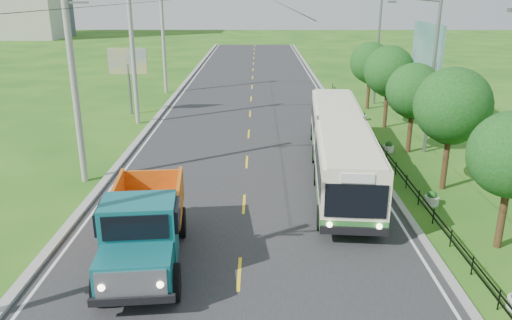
{
  "coord_description": "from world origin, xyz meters",
  "views": [
    {
      "loc": [
        0.64,
        -15.07,
        9.23
      ],
      "look_at": [
        0.55,
        6.74,
        1.9
      ],
      "focal_mm": 35.0,
      "sensor_mm": 36.0,
      "label": 1
    }
  ],
  "objects_px": {
    "tree_fourth": "(414,93)",
    "planter_mid": "(388,147)",
    "tree_third": "(452,109)",
    "streetlight_mid": "(430,71)",
    "tree_second": "(511,158)",
    "dump_truck": "(144,223)",
    "planter_far": "(362,116)",
    "bus": "(340,142)",
    "pole_far": "(164,39)",
    "pole_mid": "(133,54)",
    "billboard_right": "(427,52)",
    "billboard_left": "(128,65)",
    "tree_fifth": "(389,73)",
    "pole_near": "(75,83)",
    "streetlight_far": "(376,47)",
    "planter_near": "(432,199)",
    "tree_back": "(371,65)"
  },
  "relations": [
    {
      "from": "planter_mid",
      "to": "bus",
      "type": "relative_size",
      "value": 0.04
    },
    {
      "from": "tree_second",
      "to": "dump_truck",
      "type": "relative_size",
      "value": 0.76
    },
    {
      "from": "planter_near",
      "to": "tree_back",
      "type": "bearing_deg",
      "value": 86.43
    },
    {
      "from": "streetlight_far",
      "to": "billboard_left",
      "type": "distance_m",
      "value": 20.56
    },
    {
      "from": "tree_fourth",
      "to": "planter_mid",
      "type": "relative_size",
      "value": 8.06
    },
    {
      "from": "billboard_left",
      "to": "billboard_right",
      "type": "distance_m",
      "value": 22.21
    },
    {
      "from": "pole_far",
      "to": "streetlight_far",
      "type": "xyz_separation_m",
      "value": [
        18.9,
        -5.0,
        -0.19
      ]
    },
    {
      "from": "tree_fourth",
      "to": "planter_near",
      "type": "relative_size",
      "value": 8.06
    },
    {
      "from": "tree_second",
      "to": "tree_fifth",
      "type": "bearing_deg",
      "value": 90.0
    },
    {
      "from": "tree_second",
      "to": "tree_back",
      "type": "relative_size",
      "value": 0.96
    },
    {
      "from": "planter_near",
      "to": "bus",
      "type": "bearing_deg",
      "value": 133.87
    },
    {
      "from": "pole_mid",
      "to": "planter_far",
      "type": "xyz_separation_m",
      "value": [
        16.86,
        1.0,
        -4.81
      ]
    },
    {
      "from": "planter_near",
      "to": "pole_mid",
      "type": "bearing_deg",
      "value": 138.35
    },
    {
      "from": "tree_fifth",
      "to": "streetlight_mid",
      "type": "xyz_separation_m",
      "value": [
        0.79,
        -6.14,
        1.05
      ]
    },
    {
      "from": "pole_far",
      "to": "planter_mid",
      "type": "height_order",
      "value": "pole_far"
    },
    {
      "from": "tree_third",
      "to": "streetlight_mid",
      "type": "height_order",
      "value": "streetlight_mid"
    },
    {
      "from": "tree_fifth",
      "to": "dump_truck",
      "type": "relative_size",
      "value": 0.83
    },
    {
      "from": "tree_fifth",
      "to": "billboard_left",
      "type": "relative_size",
      "value": 1.12
    },
    {
      "from": "tree_second",
      "to": "billboard_right",
      "type": "xyz_separation_m",
      "value": [
        2.44,
        17.86,
        1.83
      ]
    },
    {
      "from": "pole_far",
      "to": "tree_fifth",
      "type": "relative_size",
      "value": 1.72
    },
    {
      "from": "planter_far",
      "to": "bus",
      "type": "relative_size",
      "value": 0.04
    },
    {
      "from": "tree_fourth",
      "to": "planter_far",
      "type": "bearing_deg",
      "value": 99.08
    },
    {
      "from": "billboard_left",
      "to": "billboard_right",
      "type": "relative_size",
      "value": 0.71
    },
    {
      "from": "pole_far",
      "to": "bus",
      "type": "distance_m",
      "value": 26.84
    },
    {
      "from": "billboard_left",
      "to": "tree_fourth",
      "type": "bearing_deg",
      "value": -26.99
    },
    {
      "from": "pole_near",
      "to": "planter_far",
      "type": "relative_size",
      "value": 14.93
    },
    {
      "from": "billboard_right",
      "to": "pole_near",
      "type": "bearing_deg",
      "value": -151.86
    },
    {
      "from": "pole_far",
      "to": "tree_third",
      "type": "distance_m",
      "value": 30.78
    },
    {
      "from": "pole_near",
      "to": "streetlight_far",
      "type": "relative_size",
      "value": 1.1
    },
    {
      "from": "planter_near",
      "to": "bus",
      "type": "distance_m",
      "value": 5.55
    },
    {
      "from": "pole_mid",
      "to": "billboard_right",
      "type": "height_order",
      "value": "pole_mid"
    },
    {
      "from": "pole_near",
      "to": "streetlight_far",
      "type": "distance_m",
      "value": 26.8
    },
    {
      "from": "pole_mid",
      "to": "tree_fifth",
      "type": "relative_size",
      "value": 1.72
    },
    {
      "from": "pole_mid",
      "to": "tree_third",
      "type": "bearing_deg",
      "value": -35.36
    },
    {
      "from": "billboard_right",
      "to": "streetlight_mid",
      "type": "bearing_deg",
      "value": -105.44
    },
    {
      "from": "tree_third",
      "to": "planter_mid",
      "type": "height_order",
      "value": "tree_third"
    },
    {
      "from": "tree_back",
      "to": "planter_far",
      "type": "distance_m",
      "value": 5.48
    },
    {
      "from": "tree_fourth",
      "to": "pole_far",
      "type": "bearing_deg",
      "value": 133.85
    },
    {
      "from": "tree_back",
      "to": "planter_far",
      "type": "xyz_separation_m",
      "value": [
        -1.26,
        -4.14,
        -3.37
      ]
    },
    {
      "from": "streetlight_far",
      "to": "planter_mid",
      "type": "relative_size",
      "value": 13.54
    },
    {
      "from": "tree_third",
      "to": "streetlight_mid",
      "type": "xyz_separation_m",
      "value": [
        0.79,
        5.86,
        0.92
      ]
    },
    {
      "from": "streetlight_mid",
      "to": "billboard_left",
      "type": "relative_size",
      "value": 1.74
    },
    {
      "from": "pole_far",
      "to": "tree_fourth",
      "type": "relative_size",
      "value": 1.85
    },
    {
      "from": "tree_second",
      "to": "tree_fourth",
      "type": "height_order",
      "value": "tree_fourth"
    },
    {
      "from": "planter_near",
      "to": "planter_mid",
      "type": "distance_m",
      "value": 8.0
    },
    {
      "from": "pole_far",
      "to": "planter_far",
      "type": "bearing_deg",
      "value": -33.12
    },
    {
      "from": "tree_second",
      "to": "tree_third",
      "type": "height_order",
      "value": "tree_third"
    },
    {
      "from": "pole_mid",
      "to": "dump_truck",
      "type": "relative_size",
      "value": 1.44
    },
    {
      "from": "planter_near",
      "to": "planter_far",
      "type": "relative_size",
      "value": 1.0
    },
    {
      "from": "tree_second",
      "to": "billboard_right",
      "type": "distance_m",
      "value": 18.12
    }
  ]
}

